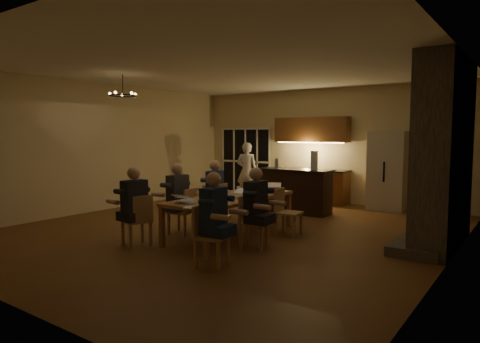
% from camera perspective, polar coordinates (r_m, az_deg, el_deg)
% --- Properties ---
extents(floor, '(9.00, 9.00, 0.00)m').
position_cam_1_polar(floor, '(8.71, -1.29, -7.78)').
color(floor, brown).
rests_on(floor, ground).
extents(back_wall, '(8.00, 0.04, 3.20)m').
position_cam_1_polar(back_wall, '(12.42, 11.24, 3.40)').
color(back_wall, beige).
rests_on(back_wall, ground).
extents(left_wall, '(0.04, 9.00, 3.20)m').
position_cam_1_polar(left_wall, '(11.36, -17.83, 3.12)').
color(left_wall, beige).
rests_on(left_wall, ground).
extents(right_wall, '(0.04, 9.00, 3.20)m').
position_cam_1_polar(right_wall, '(6.91, 26.57, 1.77)').
color(right_wall, beige).
rests_on(right_wall, ground).
extents(ceiling, '(8.00, 9.00, 0.04)m').
position_cam_1_polar(ceiling, '(8.59, -1.33, 13.66)').
color(ceiling, white).
rests_on(ceiling, back_wall).
extents(french_doors, '(1.86, 0.08, 2.10)m').
position_cam_1_polar(french_doors, '(13.73, 0.77, 1.34)').
color(french_doors, black).
rests_on(french_doors, ground).
extents(fireplace, '(0.58, 2.50, 3.20)m').
position_cam_1_polar(fireplace, '(8.14, 25.64, 2.22)').
color(fireplace, '#60584B').
rests_on(fireplace, ground).
extents(kitchenette, '(2.24, 0.68, 2.40)m').
position_cam_1_polar(kitchenette, '(12.28, 9.32, 1.55)').
color(kitchenette, brown).
rests_on(kitchenette, ground).
extents(refrigerator, '(0.90, 0.68, 2.00)m').
position_cam_1_polar(refrigerator, '(11.45, 19.14, 0.09)').
color(refrigerator, beige).
rests_on(refrigerator, ground).
extents(dining_table, '(1.10, 2.81, 0.75)m').
position_cam_1_polar(dining_table, '(8.15, -1.12, -5.96)').
color(dining_table, '#B57F48').
rests_on(dining_table, ground).
extents(bar_island, '(1.82, 0.74, 1.08)m').
position_cam_1_polar(bar_island, '(10.59, 7.41, -2.56)').
color(bar_island, black).
rests_on(bar_island, ground).
extents(chair_left_near, '(0.56, 0.56, 0.89)m').
position_cam_1_polar(chair_left_near, '(7.65, -13.65, -6.30)').
color(chair_left_near, tan).
rests_on(chair_left_near, ground).
extents(chair_left_mid, '(0.52, 0.52, 0.89)m').
position_cam_1_polar(chair_left_mid, '(8.37, -7.78, -5.24)').
color(chair_left_mid, tan).
rests_on(chair_left_mid, ground).
extents(chair_left_far, '(0.51, 0.51, 0.89)m').
position_cam_1_polar(chair_left_far, '(9.08, -3.55, -4.39)').
color(chair_left_far, tan).
rests_on(chair_left_far, ground).
extents(chair_right_near, '(0.53, 0.53, 0.89)m').
position_cam_1_polar(chair_right_near, '(6.33, -3.75, -8.54)').
color(chair_right_near, tan).
rests_on(chair_right_near, ground).
extents(chair_right_mid, '(0.55, 0.55, 0.89)m').
position_cam_1_polar(chair_right_mid, '(7.30, 1.91, -6.70)').
color(chair_right_mid, tan).
rests_on(chair_right_mid, ground).
extents(chair_right_far, '(0.49, 0.49, 0.89)m').
position_cam_1_polar(chair_right_far, '(8.21, 6.53, -5.43)').
color(chair_right_far, tan).
rests_on(chair_right_far, ground).
extents(person_left_near, '(0.65, 0.65, 1.38)m').
position_cam_1_polar(person_left_near, '(7.50, -13.88, -4.62)').
color(person_left_near, '#24262F').
rests_on(person_left_near, ground).
extents(person_right_near, '(0.64, 0.64, 1.38)m').
position_cam_1_polar(person_right_near, '(6.31, -3.52, -6.31)').
color(person_right_near, navy).
rests_on(person_right_near, ground).
extents(person_left_mid, '(0.61, 0.61, 1.38)m').
position_cam_1_polar(person_left_mid, '(8.27, -8.30, -3.64)').
color(person_left_mid, '#393D44').
rests_on(person_left_mid, ground).
extents(person_right_mid, '(0.60, 0.60, 1.38)m').
position_cam_1_polar(person_right_mid, '(7.15, 2.11, -4.96)').
color(person_right_mid, '#24262F').
rests_on(person_right_mid, ground).
extents(person_left_far, '(0.70, 0.70, 1.38)m').
position_cam_1_polar(person_left_far, '(9.11, -3.37, -2.80)').
color(person_left_far, navy).
rests_on(person_left_far, ground).
extents(standing_person, '(0.71, 0.57, 1.69)m').
position_cam_1_polar(standing_person, '(12.43, 0.92, 0.02)').
color(standing_person, silver).
rests_on(standing_person, ground).
extents(chandelier, '(0.59, 0.59, 0.03)m').
position_cam_1_polar(chandelier, '(9.62, -15.34, 9.74)').
color(chandelier, black).
rests_on(chandelier, ceiling).
extents(laptop_a, '(0.36, 0.32, 0.23)m').
position_cam_1_polar(laptop_a, '(7.41, -7.22, -3.29)').
color(laptop_a, silver).
rests_on(laptop_a, dining_table).
extents(laptop_b, '(0.40, 0.37, 0.23)m').
position_cam_1_polar(laptop_b, '(7.28, -3.87, -3.41)').
color(laptop_b, silver).
rests_on(laptop_b, dining_table).
extents(laptop_c, '(0.37, 0.34, 0.23)m').
position_cam_1_polar(laptop_c, '(8.20, -2.14, -2.45)').
color(laptop_c, silver).
rests_on(laptop_c, dining_table).
extents(laptop_d, '(0.32, 0.28, 0.23)m').
position_cam_1_polar(laptop_d, '(7.83, -0.07, -2.80)').
color(laptop_d, silver).
rests_on(laptop_d, dining_table).
extents(laptop_e, '(0.34, 0.30, 0.23)m').
position_cam_1_polar(laptop_e, '(9.17, 1.85, -1.65)').
color(laptop_e, silver).
rests_on(laptop_e, dining_table).
extents(laptop_f, '(0.41, 0.39, 0.23)m').
position_cam_1_polar(laptop_f, '(8.80, 4.41, -1.95)').
color(laptop_f, silver).
rests_on(laptop_f, dining_table).
extents(mug_front, '(0.08, 0.08, 0.10)m').
position_cam_1_polar(mug_front, '(7.67, -3.42, -3.45)').
color(mug_front, white).
rests_on(mug_front, dining_table).
extents(mug_mid, '(0.08, 0.08, 0.10)m').
position_cam_1_polar(mug_mid, '(8.53, 2.00, -2.59)').
color(mug_mid, white).
rests_on(mug_mid, dining_table).
extents(mug_back, '(0.09, 0.09, 0.10)m').
position_cam_1_polar(mug_back, '(8.88, -0.18, -2.28)').
color(mug_back, white).
rests_on(mug_back, dining_table).
extents(redcup_near, '(0.10, 0.10, 0.12)m').
position_cam_1_polar(redcup_near, '(6.89, -4.97, -4.34)').
color(redcup_near, red).
rests_on(redcup_near, dining_table).
extents(redcup_mid, '(0.09, 0.09, 0.12)m').
position_cam_1_polar(redcup_mid, '(8.63, -2.13, -2.43)').
color(redcup_mid, red).
rests_on(redcup_mid, dining_table).
extents(redcup_far, '(0.10, 0.10, 0.12)m').
position_cam_1_polar(redcup_far, '(9.16, 4.64, -2.01)').
color(redcup_far, red).
rests_on(redcup_far, dining_table).
extents(can_silver, '(0.06, 0.06, 0.12)m').
position_cam_1_polar(can_silver, '(7.48, -4.29, -3.59)').
color(can_silver, '#B2B2B7').
rests_on(can_silver, dining_table).
extents(can_cola, '(0.06, 0.06, 0.12)m').
position_cam_1_polar(can_cola, '(9.26, 3.44, -1.93)').
color(can_cola, '#3F0F0C').
rests_on(can_cola, dining_table).
extents(plate_near, '(0.25, 0.25, 0.02)m').
position_cam_1_polar(plate_near, '(7.47, -1.67, -3.99)').
color(plate_near, white).
rests_on(plate_near, dining_table).
extents(plate_left, '(0.28, 0.28, 0.02)m').
position_cam_1_polar(plate_left, '(7.63, -7.09, -3.84)').
color(plate_left, white).
rests_on(plate_left, dining_table).
extents(plate_far, '(0.27, 0.27, 0.02)m').
position_cam_1_polar(plate_far, '(8.47, 3.79, -2.92)').
color(plate_far, white).
rests_on(plate_far, dining_table).
extents(notepad, '(0.23, 0.25, 0.01)m').
position_cam_1_polar(notepad, '(6.90, -6.83, -4.79)').
color(notepad, white).
rests_on(notepad, dining_table).
extents(bar_bottle, '(0.09, 0.09, 0.24)m').
position_cam_1_polar(bar_bottle, '(10.69, 4.89, 1.09)').
color(bar_bottle, '#99999E').
rests_on(bar_bottle, bar_island).
extents(bar_blender, '(0.17, 0.17, 0.45)m').
position_cam_1_polar(bar_blender, '(10.33, 9.88, 1.49)').
color(bar_blender, silver).
rests_on(bar_blender, bar_island).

